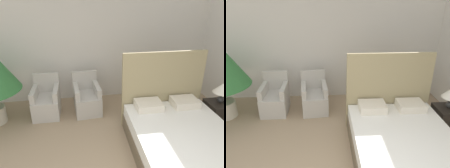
{
  "view_description": "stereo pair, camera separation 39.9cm",
  "coord_description": "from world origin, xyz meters",
  "views": [
    {
      "loc": [
        -0.35,
        -1.5,
        2.61
      ],
      "look_at": [
        0.31,
        2.63,
        0.8
      ],
      "focal_mm": 35.0,
      "sensor_mm": 36.0,
      "label": 1
    },
    {
      "loc": [
        0.04,
        -1.54,
        2.61
      ],
      "look_at": [
        0.31,
        2.63,
        0.8
      ],
      "focal_mm": 35.0,
      "sensor_mm": 36.0,
      "label": 2
    }
  ],
  "objects": [
    {
      "name": "wall_back",
      "position": [
        0.0,
        3.76,
        1.45
      ],
      "size": [
        10.0,
        0.06,
        2.9
      ],
      "color": "silver",
      "rests_on": "ground_plane"
    },
    {
      "name": "bed",
      "position": [
        1.28,
        1.29,
        0.31
      ],
      "size": [
        1.66,
        2.17,
        1.55
      ],
      "color": "brown",
      "rests_on": "ground_plane"
    },
    {
      "name": "armchair_near_window_left",
      "position": [
        -1.12,
        2.98,
        0.29
      ],
      "size": [
        0.57,
        0.71,
        0.88
      ],
      "rotation": [
        0.0,
        0.0,
        -0.0
      ],
      "color": "#B7B2A8",
      "rests_on": "ground_plane"
    },
    {
      "name": "armchair_near_window_right",
      "position": [
        -0.21,
        2.98,
        0.29
      ],
      "size": [
        0.63,
        0.76,
        0.88
      ],
      "rotation": [
        0.0,
        0.0,
        0.09
      ],
      "color": "#B7B2A8",
      "rests_on": "ground_plane"
    },
    {
      "name": "nightstand",
      "position": [
        2.4,
        1.98,
        0.26
      ],
      "size": [
        0.47,
        0.48,
        0.53
      ],
      "color": "black",
      "rests_on": "ground_plane"
    },
    {
      "name": "table_lamp",
      "position": [
        2.41,
        2.0,
        0.82
      ],
      "size": [
        0.36,
        0.36,
        0.42
      ],
      "color": "#333333",
      "rests_on": "nightstand"
    }
  ]
}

